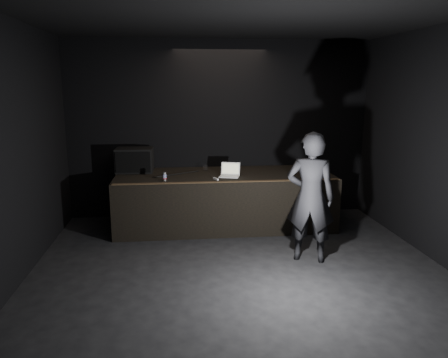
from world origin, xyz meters
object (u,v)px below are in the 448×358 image
object	(u,v)px
stage_riser	(224,200)
laptop	(230,173)
stage_monitor	(135,160)
beer_can	(165,176)
person	(310,197)

from	to	relation	value
stage_riser	laptop	size ratio (longest dim) A/B	9.58
stage_riser	stage_monitor	world-z (taller)	stage_monitor
laptop	beer_can	world-z (taller)	laptop
beer_can	stage_monitor	bearing A→B (deg)	123.96
stage_monitor	laptop	bearing A→B (deg)	-16.47
laptop	person	size ratio (longest dim) A/B	0.21
stage_riser	beer_can	world-z (taller)	beer_can
beer_can	person	world-z (taller)	person
laptop	stage_riser	bearing A→B (deg)	125.86
stage_monitor	beer_can	bearing A→B (deg)	-53.84
laptop	person	world-z (taller)	person
beer_can	person	xyz separation A→B (m)	(2.19, -1.32, -0.09)
stage_monitor	laptop	size ratio (longest dim) A/B	1.68
stage_riser	stage_monitor	bearing A→B (deg)	167.66
laptop	beer_can	size ratio (longest dim) A/B	2.71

